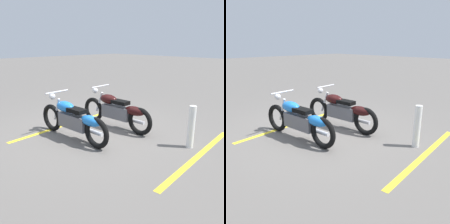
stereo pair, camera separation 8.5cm
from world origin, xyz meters
The scene contains 6 objects.
ground_plane centered at (0.00, 0.00, 0.00)m, with size 60.00×60.00×0.00m, color #66605B.
motorcycle_bright_foreground centered at (0.11, -0.60, 0.46)m, with size 2.23×0.62×1.04m.
motorcycle_dark_foreground centered at (0.24, 0.62, 0.46)m, with size 2.23×0.62×1.04m.
bollard_post centered at (2.14, 0.89, 0.45)m, with size 0.14×0.14×0.90m, color white.
parking_stripe_near centered at (-0.85, -0.21, 0.00)m, with size 3.20×0.12×0.01m, color yellow.
parking_stripe_mid centered at (2.47, 0.68, 0.00)m, with size 3.20×0.12×0.01m, color yellow.
Camera 1 is at (4.36, -3.47, 2.12)m, focal length 38.33 mm.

